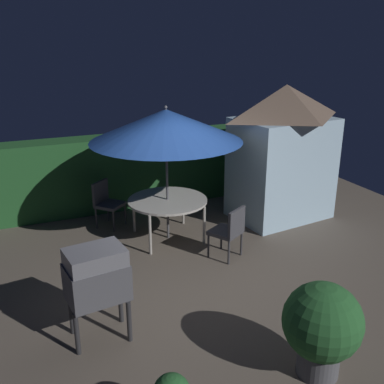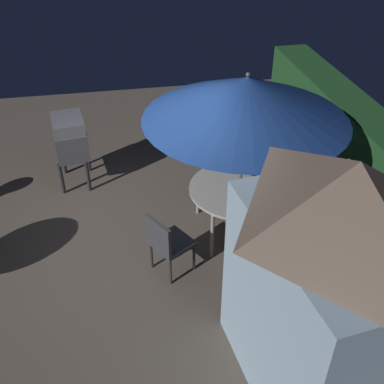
# 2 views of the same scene
# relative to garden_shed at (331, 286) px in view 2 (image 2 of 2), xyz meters

# --- Properties ---
(ground_plane) EXTENTS (11.00, 11.00, 0.00)m
(ground_plane) POSITION_rel_garden_shed_xyz_m (-2.55, -1.70, -1.36)
(ground_plane) COLOR brown
(hedge_backdrop) EXTENTS (6.72, 0.64, 1.56)m
(hedge_backdrop) POSITION_rel_garden_shed_xyz_m (-2.55, 1.80, -0.58)
(hedge_backdrop) COLOR #1E4C23
(hedge_backdrop) RESTS_ON ground
(garden_shed) EXTENTS (2.12, 1.62, 2.67)m
(garden_shed) POSITION_rel_garden_shed_xyz_m (0.00, 0.00, 0.00)
(garden_shed) COLOR #9EBCD1
(garden_shed) RESTS_ON ground
(patio_table) EXTENTS (1.43, 1.43, 0.75)m
(patio_table) POSITION_rel_garden_shed_xyz_m (-2.47, -0.12, -0.65)
(patio_table) COLOR #B2ADA3
(patio_table) RESTS_ON ground
(patio_umbrella) EXTENTS (2.63, 2.63, 2.43)m
(patio_umbrella) POSITION_rel_garden_shed_xyz_m (-2.47, -0.12, 0.74)
(patio_umbrella) COLOR #4C4C51
(patio_umbrella) RESTS_ON ground
(bbq_grill) EXTENTS (0.76, 0.59, 1.20)m
(bbq_grill) POSITION_rel_garden_shed_xyz_m (-4.22, -2.49, -0.51)
(bbq_grill) COLOR #47474C
(bbq_grill) RESTS_ON ground
(chair_near_shed) EXTENTS (0.65, 0.65, 0.90)m
(chair_near_shed) POSITION_rel_garden_shed_xyz_m (-3.38, 0.86, -0.84)
(chair_near_shed) COLOR #38383D
(chair_near_shed) RESTS_ON ground
(chair_far_side) EXTENTS (0.63, 0.63, 0.90)m
(chair_far_side) POSITION_rel_garden_shed_xyz_m (-1.80, -1.26, -0.84)
(chair_far_side) COLOR #38383D
(chair_far_side) RESTS_ON ground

